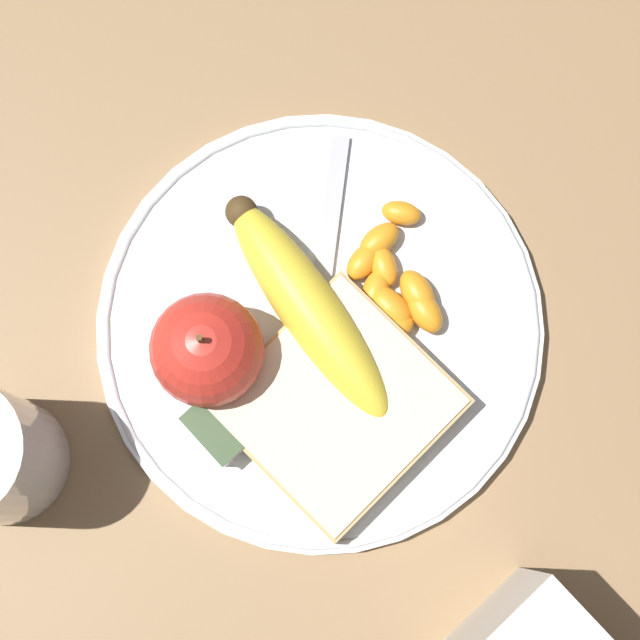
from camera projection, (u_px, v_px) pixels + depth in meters
The scene contains 16 objects.
ground_plane at pixel (320, 329), 0.69m from camera, with size 3.00×3.00×0.00m, color olive.
plate at pixel (320, 327), 0.68m from camera, with size 0.29×0.29×0.01m.
apple at pixel (207, 350), 0.64m from camera, with size 0.07×0.07×0.08m.
banana at pixel (307, 306), 0.66m from camera, with size 0.06×0.17×0.04m.
bread_slice at pixel (338, 406), 0.66m from camera, with size 0.13×0.12×0.02m.
fork at pixel (319, 307), 0.68m from camera, with size 0.16×0.14×0.00m.
jam_packet at pixel (232, 417), 0.66m from camera, with size 0.05×0.04×0.02m.
orange_segment_0 at pixel (392, 329), 0.67m from camera, with size 0.03×0.03×0.02m.
orange_segment_1 at pixel (390, 307), 0.67m from camera, with size 0.02×0.03×0.02m.
orange_segment_2 at pixel (417, 293), 0.67m from camera, with size 0.03×0.04×0.02m.
orange_segment_3 at pixel (425, 311), 0.67m from camera, with size 0.02×0.03×0.02m.
orange_segment_4 at pixel (375, 290), 0.68m from camera, with size 0.03×0.03×0.02m.
orange_segment_5 at pixel (382, 265), 0.68m from camera, with size 0.03×0.03×0.02m.
orange_segment_6 at pixel (379, 240), 0.68m from camera, with size 0.03×0.02×0.02m.
orange_segment_7 at pixel (363, 261), 0.68m from camera, with size 0.03×0.02×0.02m.
orange_segment_8 at pixel (401, 213), 0.69m from camera, with size 0.03×0.03×0.01m.
Camera 1 is at (-0.08, -0.09, 0.68)m, focal length 60.00 mm.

